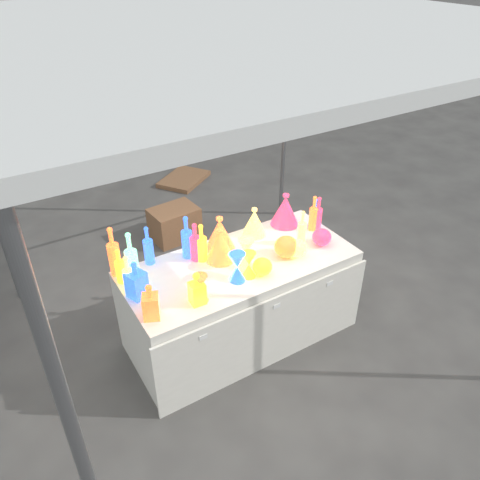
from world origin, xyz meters
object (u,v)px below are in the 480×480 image
cardboard_box_closed (175,223)px  hourglass_0 (201,288)px  bottle_0 (120,266)px  lampshade_0 (220,245)px  display_table (241,300)px  decanter_0 (197,288)px  globe_0 (262,267)px

cardboard_box_closed → hourglass_0: bearing=-113.3°
cardboard_box_closed → bottle_0: (-1.03, -1.44, 0.71)m
cardboard_box_closed → lampshade_0: (-0.29, -1.57, 0.70)m
cardboard_box_closed → bottle_0: size_ratio=1.79×
display_table → hourglass_0: hourglass_0 is taller
decanter_0 → bottle_0: bearing=128.8°
cardboard_box_closed → decanter_0: decanter_0 is taller
bottle_0 → hourglass_0: bottle_0 is taller
cardboard_box_closed → bottle_0: 1.90m
bottle_0 → decanter_0: 0.61m
globe_0 → lampshade_0: 0.37m
display_table → decanter_0: decanter_0 is taller
bottle_0 → hourglass_0: (0.39, -0.48, -0.04)m
display_table → cardboard_box_closed: size_ratio=3.69×
cardboard_box_closed → hourglass_0: size_ratio=2.41×
decanter_0 → hourglass_0: bearing=17.6°
display_table → lampshade_0: (-0.11, 0.12, 0.51)m
hourglass_0 → lampshade_0: size_ratio=0.77×
lampshade_0 → display_table: bearing=-24.0°
hourglass_0 → lampshade_0: lampshade_0 is taller
cardboard_box_closed → bottle_0: bottle_0 is taller
hourglass_0 → globe_0: size_ratio=1.41×
hourglass_0 → lampshade_0: 0.50m
cardboard_box_closed → globe_0: size_ratio=3.41×
hourglass_0 → globe_0: bearing=3.2°
lampshade_0 → decanter_0: bearing=-113.6°
cardboard_box_closed → globe_0: globe_0 is taller
bottle_0 → globe_0: size_ratio=1.90×
decanter_0 → lampshade_0: (0.38, 0.36, 0.01)m
decanter_0 → globe_0: bearing=6.7°
display_table → hourglass_0: (-0.46, -0.23, 0.48)m
decanter_0 → lampshade_0: 0.52m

